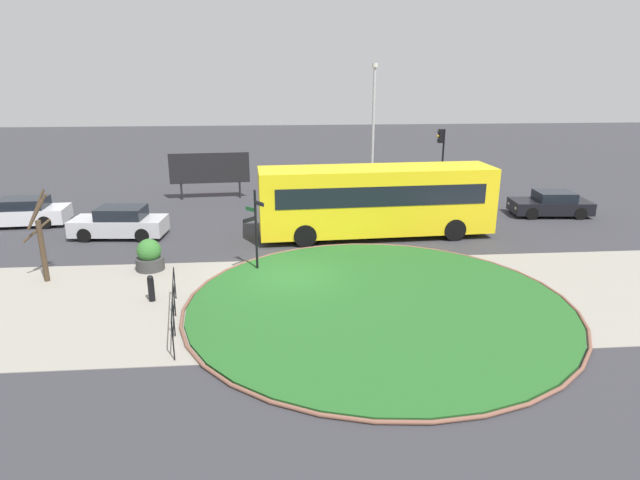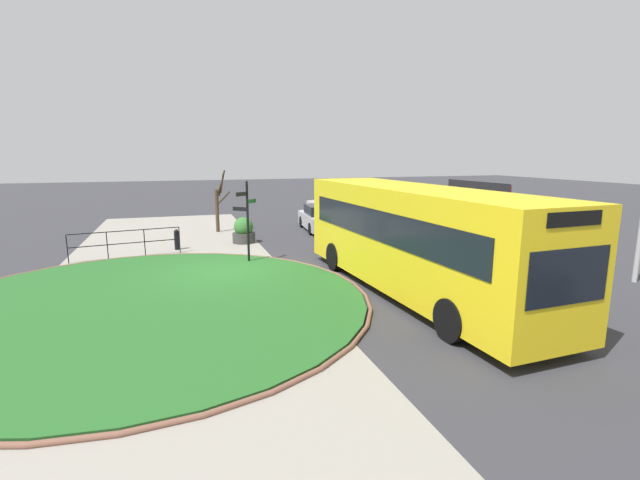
% 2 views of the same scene
% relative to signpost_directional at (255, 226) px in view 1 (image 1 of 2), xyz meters
% --- Properties ---
extents(ground, '(120.00, 120.00, 0.00)m').
position_rel_signpost_directional_xyz_m(ground, '(1.30, -0.88, -1.79)').
color(ground, '#333338').
extents(sidewalk_paving, '(32.00, 7.96, 0.02)m').
position_rel_signpost_directional_xyz_m(sidewalk_paving, '(1.30, -2.90, -1.78)').
color(sidewalk_paving, gray).
rests_on(sidewalk_paving, ground).
extents(grass_island, '(12.37, 12.37, 0.10)m').
position_rel_signpost_directional_xyz_m(grass_island, '(4.06, -3.52, -1.74)').
color(grass_island, '#235B23').
rests_on(grass_island, ground).
extents(grass_kerb_ring, '(12.68, 12.68, 0.11)m').
position_rel_signpost_directional_xyz_m(grass_kerb_ring, '(4.06, -3.52, -1.74)').
color(grass_kerb_ring, brown).
rests_on(grass_kerb_ring, ground).
extents(signpost_directional, '(0.79, 0.89, 3.17)m').
position_rel_signpost_directional_xyz_m(signpost_directional, '(0.00, 0.00, 0.00)').
color(signpost_directional, black).
rests_on(signpost_directional, ground).
extents(bollard_foreground, '(0.21, 0.21, 0.92)m').
position_rel_signpost_directional_xyz_m(bollard_foreground, '(-3.39, -2.60, -1.32)').
color(bollard_foreground, black).
rests_on(bollard_foreground, ground).
extents(railing_grass_edge, '(0.70, 4.15, 1.15)m').
position_rel_signpost_directional_xyz_m(railing_grass_edge, '(-2.30, -4.54, -1.05)').
color(railing_grass_edge, black).
rests_on(railing_grass_edge, ground).
extents(bus_yellow, '(10.73, 3.00, 3.21)m').
position_rel_signpost_directional_xyz_m(bus_yellow, '(5.34, 4.15, -0.07)').
color(bus_yellow, yellow).
rests_on(bus_yellow, ground).
extents(car_near_lane, '(4.31, 2.05, 1.42)m').
position_rel_signpost_directional_xyz_m(car_near_lane, '(-6.40, 4.98, -1.12)').
color(car_near_lane, '#B7B7BC').
rests_on(car_near_lane, ground).
extents(car_far_lane, '(4.16, 2.14, 1.30)m').
position_rel_signpost_directional_xyz_m(car_far_lane, '(15.30, 7.12, -1.18)').
color(car_far_lane, black).
rests_on(car_far_lane, ground).
extents(car_trailing, '(4.51, 2.07, 1.37)m').
position_rel_signpost_directional_xyz_m(car_trailing, '(-11.81, 7.42, -1.14)').
color(car_trailing, silver).
rests_on(car_trailing, ground).
extents(traffic_light_near, '(0.49, 0.28, 4.15)m').
position_rel_signpost_directional_xyz_m(traffic_light_near, '(10.44, 11.25, 1.23)').
color(traffic_light_near, black).
rests_on(traffic_light_near, ground).
extents(lamppost_tall, '(0.32, 0.32, 7.77)m').
position_rel_signpost_directional_xyz_m(lamppost_tall, '(6.49, 11.77, 2.39)').
color(lamppost_tall, '#B7B7BC').
rests_on(lamppost_tall, ground).
extents(billboard_left, '(4.69, 0.46, 2.75)m').
position_rel_signpost_directional_xyz_m(billboard_left, '(-3.11, 12.62, 0.02)').
color(billboard_left, black).
rests_on(billboard_left, ground).
extents(planter_near_signpost, '(1.07, 1.07, 1.24)m').
position_rel_signpost_directional_xyz_m(planter_near_signpost, '(-4.09, 0.43, -1.24)').
color(planter_near_signpost, '#383838').
rests_on(planter_near_signpost, ground).
extents(street_tree_bare, '(1.03, 0.83, 3.33)m').
position_rel_signpost_directional_xyz_m(street_tree_bare, '(-7.64, -0.36, -0.25)').
color(street_tree_bare, '#423323').
rests_on(street_tree_bare, ground).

